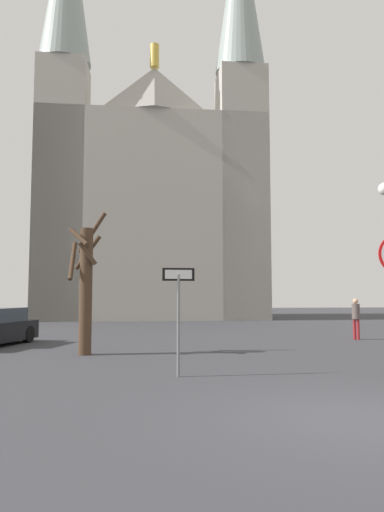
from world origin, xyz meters
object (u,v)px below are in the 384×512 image
cathedral (153,191)px  pedestrian_walking (356,315)px  one_way_arrow_sign (178,305)px  bare_tree (86,284)px

cathedral → pedestrian_walking: cathedral is taller
one_way_arrow_sign → pedestrian_walking: size_ratio=1.45×
cathedral → bare_tree: 24.49m
bare_tree → cathedral: bearing=83.3°
cathedral → pedestrian_walking: bearing=-67.6°
bare_tree → pedestrian_walking: 11.33m
bare_tree → one_way_arrow_sign: bearing=-58.9°
bare_tree → pedestrian_walking: bare_tree is taller
one_way_arrow_sign → cathedral: bearing=89.7°
one_way_arrow_sign → bare_tree: 4.98m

